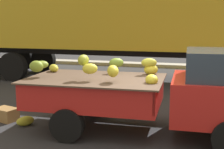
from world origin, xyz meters
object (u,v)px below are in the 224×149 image
(fallen_banana_bunch_near_tailgate, at_px, (25,121))
(produce_crate, at_px, (6,114))
(pickup_truck, at_px, (192,92))
(semi_trailer, at_px, (112,13))

(fallen_banana_bunch_near_tailgate, height_order, produce_crate, produce_crate)
(fallen_banana_bunch_near_tailgate, relative_size, produce_crate, 0.75)
(fallen_banana_bunch_near_tailgate, distance_m, produce_crate, 0.65)
(pickup_truck, bearing_deg, semi_trailer, 118.10)
(semi_trailer, bearing_deg, pickup_truck, -59.94)
(fallen_banana_bunch_near_tailgate, bearing_deg, semi_trailer, 86.91)
(pickup_truck, relative_size, semi_trailer, 0.41)
(pickup_truck, xyz_separation_m, produce_crate, (-4.07, -0.10, -0.74))
(pickup_truck, height_order, semi_trailer, semi_trailer)
(semi_trailer, distance_m, produce_crate, 6.10)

